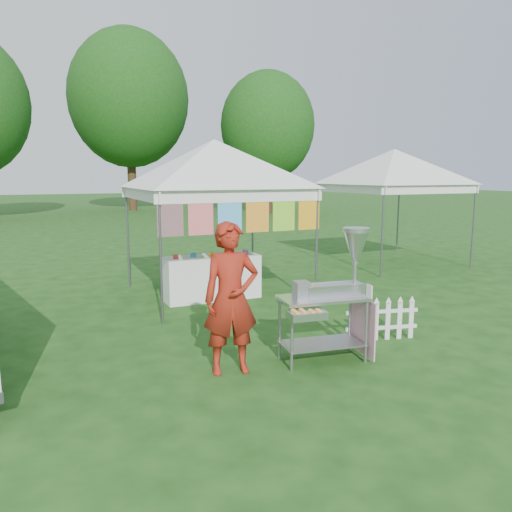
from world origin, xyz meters
name	(u,v)px	position (x,y,z in m)	size (l,w,h in m)	color
ground	(305,351)	(0.00, 0.00, 0.00)	(120.00, 120.00, 0.00)	#184212
canopy_main	(214,140)	(0.00, 3.49, 2.99)	(4.24, 4.24, 3.45)	#59595E
canopy_right	(395,149)	(5.50, 5.00, 2.99)	(4.24, 4.24, 3.45)	#59595E
tree_mid	(129,99)	(3.00, 28.00, 7.14)	(7.60, 7.60, 11.52)	#392614
tree_right	(268,126)	(10.00, 22.00, 5.18)	(5.60, 5.60, 8.42)	#392614
donut_cart	(337,284)	(0.21, -0.41, 0.99)	(1.29, 0.80, 1.68)	gray
vendor	(231,299)	(-1.15, -0.25, 0.90)	(0.66, 0.43, 1.81)	maroon
picket_fence	(382,320)	(1.23, -0.05, 0.29)	(1.05, 0.29, 0.56)	white
display_table	(211,277)	(-0.18, 3.27, 0.41)	(1.80, 0.70, 0.82)	white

